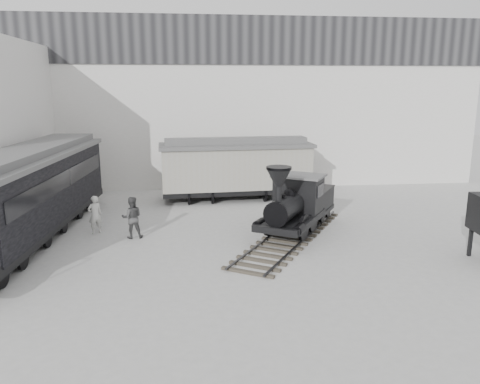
{
  "coord_description": "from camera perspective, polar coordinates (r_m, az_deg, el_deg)",
  "views": [
    {
      "loc": [
        -2.6,
        -16.72,
        6.65
      ],
      "look_at": [
        -0.4,
        3.73,
        2.0
      ],
      "focal_mm": 35.0,
      "sensor_mm": 36.0,
      "label": 1
    }
  ],
  "objects": [
    {
      "name": "passenger_coach",
      "position": [
        22.77,
        -24.06,
        0.01
      ],
      "size": [
        4.05,
        14.19,
        3.75
      ],
      "rotation": [
        0.0,
        0.0,
        -0.08
      ],
      "color": "black",
      "rests_on": "ground"
    },
    {
      "name": "locomotive",
      "position": [
        21.54,
        6.81,
        -1.86
      ],
      "size": [
        6.82,
        9.27,
        3.39
      ],
      "rotation": [
        0.0,
        0.0,
        -0.55
      ],
      "color": "#413A31",
      "rests_on": "ground"
    },
    {
      "name": "boxcar",
      "position": [
        27.95,
        -0.48,
        3.04
      ],
      "size": [
        9.2,
        3.35,
        3.71
      ],
      "rotation": [
        0.0,
        0.0,
        0.06
      ],
      "color": "black",
      "rests_on": "ground"
    },
    {
      "name": "north_wall",
      "position": [
        31.83,
        -1.47,
        10.76
      ],
      "size": [
        34.0,
        2.51,
        11.0
      ],
      "color": "silver",
      "rests_on": "ground"
    },
    {
      "name": "visitor_b",
      "position": [
        21.41,
        -13.03,
        -3.04
      ],
      "size": [
        1.0,
        0.82,
        1.89
      ],
      "primitive_type": "imported",
      "rotation": [
        0.0,
        0.0,
        3.26
      ],
      "color": "#414141",
      "rests_on": "ground"
    },
    {
      "name": "visitor_a",
      "position": [
        22.52,
        -17.26,
        -2.66
      ],
      "size": [
        0.78,
        0.7,
        1.79
      ],
      "primitive_type": "imported",
      "rotation": [
        0.0,
        0.0,
        3.68
      ],
      "color": "silver",
      "rests_on": "ground"
    },
    {
      "name": "ground",
      "position": [
        18.18,
        2.54,
        -8.72
      ],
      "size": [
        90.0,
        90.0,
        0.0
      ],
      "primitive_type": "plane",
      "color": "#9E9E9B"
    }
  ]
}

